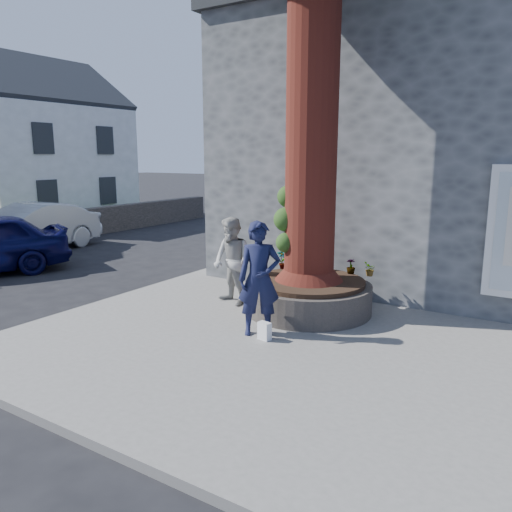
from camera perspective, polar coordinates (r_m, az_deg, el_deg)
The scene contains 15 objects.
ground at distance 8.15m, azimuth -5.59°, elevation -9.80°, with size 120.00×120.00×0.00m, color black.
pavement at distance 8.20m, azimuth 7.24°, elevation -9.26°, with size 9.00×8.00×0.12m, color slate.
yellow_line at distance 10.83m, azimuth -15.20°, elevation -4.74°, with size 0.10×30.00×0.01m, color yellow.
stone_shop at distance 13.36m, azimuth 23.27°, elevation 11.44°, with size 10.30×8.30×6.30m.
planter at distance 9.23m, azimuth 6.00°, elevation -4.55°, with size 2.30×2.30×0.60m.
cottage_far at distance 25.40m, azimuth -24.97°, elevation 12.28°, with size 7.30×7.40×8.75m.
man at distance 7.87m, azimuth 0.37°, elevation -2.61°, with size 0.67×0.44×1.83m, color #131735.
woman at distance 9.52m, azimuth -2.77°, elevation -0.61°, with size 0.82×0.64×1.68m, color #A8A6A0.
shopping_bag at distance 7.85m, azimuth 0.97°, elevation -8.56°, with size 0.20×0.12×0.28m, color white.
car_silver at distance 16.86m, azimuth -24.53°, elevation 2.89°, with size 1.58×4.52×1.49m, color #9FA3A6.
a_board_sign at distance 17.35m, azimuth -26.96°, elevation 2.07°, with size 0.55×0.36×1.00m, color #114015.
plant_a at distance 9.93m, azimuth 2.96°, elevation -0.39°, with size 0.20×0.14×0.38m, color gray.
plant_b at distance 9.90m, azimuth 7.69°, elevation -0.57°, with size 0.20×0.19×0.36m, color gray.
plant_c at distance 9.69m, azimuth 10.80°, elevation -1.15°, with size 0.16×0.16×0.29m, color gray.
plant_d at distance 9.57m, azimuth 12.89°, elevation -1.48°, with size 0.24×0.21×0.27m, color gray.
Camera 1 is at (4.69, -5.98, 2.94)m, focal length 35.00 mm.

